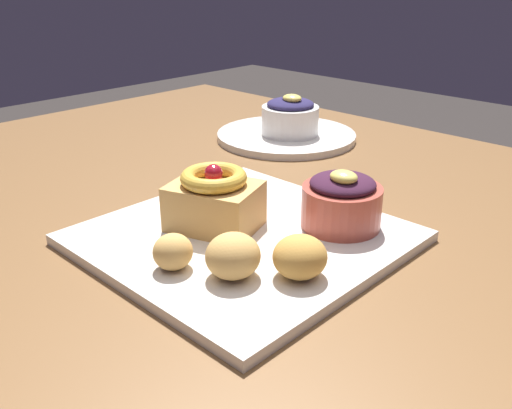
{
  "coord_description": "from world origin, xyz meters",
  "views": [
    {
      "loc": [
        0.36,
        -0.48,
        1.02
      ],
      "look_at": [
        -0.04,
        -0.07,
        0.77
      ],
      "focal_mm": 39.27,
      "sensor_mm": 36.0,
      "label": 1
    }
  ],
  "objects_px": {
    "cake_slice": "(214,200)",
    "berry_ramekin": "(339,202)",
    "back_plate": "(286,136)",
    "fritter_back": "(173,252)",
    "back_ramekin": "(290,116)",
    "front_plate": "(244,238)",
    "fritter_front": "(233,256)",
    "fritter_middle": "(300,257)"
  },
  "relations": [
    {
      "from": "back_plate",
      "to": "back_ramekin",
      "type": "distance_m",
      "value": 0.04
    },
    {
      "from": "cake_slice",
      "to": "fritter_middle",
      "type": "xyz_separation_m",
      "value": [
        0.14,
        -0.02,
        -0.01
      ]
    },
    {
      "from": "cake_slice",
      "to": "back_plate",
      "type": "relative_size",
      "value": 0.47
    },
    {
      "from": "front_plate",
      "to": "fritter_middle",
      "type": "distance_m",
      "value": 0.11
    },
    {
      "from": "berry_ramekin",
      "to": "back_plate",
      "type": "height_order",
      "value": "berry_ramekin"
    },
    {
      "from": "fritter_middle",
      "to": "back_ramekin",
      "type": "relative_size",
      "value": 0.53
    },
    {
      "from": "fritter_front",
      "to": "back_ramekin",
      "type": "height_order",
      "value": "back_ramekin"
    },
    {
      "from": "front_plate",
      "to": "cake_slice",
      "type": "bearing_deg",
      "value": -162.08
    },
    {
      "from": "back_plate",
      "to": "back_ramekin",
      "type": "xyz_separation_m",
      "value": [
        0.01,
        -0.0,
        0.04
      ]
    },
    {
      "from": "fritter_middle",
      "to": "fritter_back",
      "type": "xyz_separation_m",
      "value": [
        -0.1,
        -0.07,
        -0.0
      ]
    },
    {
      "from": "berry_ramekin",
      "to": "fritter_front",
      "type": "distance_m",
      "value": 0.16
    },
    {
      "from": "fritter_back",
      "to": "fritter_middle",
      "type": "bearing_deg",
      "value": 36.74
    },
    {
      "from": "fritter_front",
      "to": "back_ramekin",
      "type": "bearing_deg",
      "value": 124.41
    },
    {
      "from": "fritter_back",
      "to": "fritter_front",
      "type": "bearing_deg",
      "value": 29.13
    },
    {
      "from": "fritter_front",
      "to": "berry_ramekin",
      "type": "bearing_deg",
      "value": 87.4
    },
    {
      "from": "front_plate",
      "to": "back_plate",
      "type": "xyz_separation_m",
      "value": [
        -0.23,
        0.34,
        0.0
      ]
    },
    {
      "from": "fritter_front",
      "to": "back_plate",
      "type": "height_order",
      "value": "fritter_front"
    },
    {
      "from": "back_plate",
      "to": "fritter_front",
      "type": "bearing_deg",
      "value": -54.79
    },
    {
      "from": "fritter_back",
      "to": "berry_ramekin",
      "type": "bearing_deg",
      "value": 72.15
    },
    {
      "from": "fritter_middle",
      "to": "berry_ramekin",
      "type": "bearing_deg",
      "value": 108.47
    },
    {
      "from": "front_plate",
      "to": "cake_slice",
      "type": "relative_size",
      "value": 2.68
    },
    {
      "from": "fritter_front",
      "to": "fritter_middle",
      "type": "xyz_separation_m",
      "value": [
        0.05,
        0.04,
        -0.0
      ]
    },
    {
      "from": "cake_slice",
      "to": "fritter_middle",
      "type": "distance_m",
      "value": 0.14
    },
    {
      "from": "front_plate",
      "to": "fritter_front",
      "type": "relative_size",
      "value": 5.77
    },
    {
      "from": "cake_slice",
      "to": "berry_ramekin",
      "type": "relative_size",
      "value": 1.28
    },
    {
      "from": "berry_ramekin",
      "to": "back_ramekin",
      "type": "relative_size",
      "value": 0.91
    },
    {
      "from": "cake_slice",
      "to": "back_ramekin",
      "type": "relative_size",
      "value": 1.16
    },
    {
      "from": "back_plate",
      "to": "front_plate",
      "type": "bearing_deg",
      "value": -55.68
    },
    {
      "from": "fritter_back",
      "to": "back_ramekin",
      "type": "distance_m",
      "value": 0.49
    },
    {
      "from": "cake_slice",
      "to": "fritter_front",
      "type": "height_order",
      "value": "cake_slice"
    },
    {
      "from": "fritter_front",
      "to": "fritter_back",
      "type": "height_order",
      "value": "fritter_front"
    },
    {
      "from": "fritter_middle",
      "to": "cake_slice",
      "type": "bearing_deg",
      "value": 172.66
    },
    {
      "from": "front_plate",
      "to": "back_ramekin",
      "type": "height_order",
      "value": "back_ramekin"
    },
    {
      "from": "fritter_front",
      "to": "cake_slice",
      "type": "bearing_deg",
      "value": 146.56
    },
    {
      "from": "berry_ramekin",
      "to": "fritter_front",
      "type": "bearing_deg",
      "value": -92.6
    },
    {
      "from": "fritter_front",
      "to": "fritter_back",
      "type": "bearing_deg",
      "value": -150.87
    },
    {
      "from": "back_plate",
      "to": "back_ramekin",
      "type": "bearing_deg",
      "value": -13.42
    },
    {
      "from": "cake_slice",
      "to": "back_plate",
      "type": "height_order",
      "value": "cake_slice"
    },
    {
      "from": "cake_slice",
      "to": "berry_ramekin",
      "type": "distance_m",
      "value": 0.14
    },
    {
      "from": "fritter_middle",
      "to": "back_ramekin",
      "type": "bearing_deg",
      "value": 131.74
    },
    {
      "from": "back_plate",
      "to": "fritter_back",
      "type": "bearing_deg",
      "value": -61.77
    },
    {
      "from": "back_plate",
      "to": "fritter_middle",
      "type": "bearing_deg",
      "value": -47.57
    }
  ]
}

